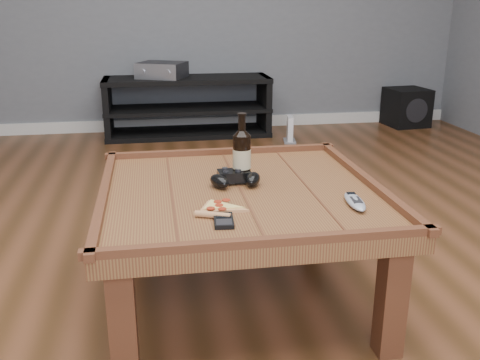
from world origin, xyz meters
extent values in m
plane|color=#422712|center=(0.00, 0.00, 0.00)|extent=(6.00, 6.00, 0.00)
cube|color=silver|center=(0.00, 2.99, 0.05)|extent=(5.00, 0.02, 0.10)
cube|color=#552A18|center=(0.00, 0.00, 0.42)|extent=(1.00, 1.00, 0.06)
cube|color=#442512|center=(-0.42, -0.42, 0.20)|extent=(0.08, 0.08, 0.39)
cube|color=#442512|center=(0.42, -0.42, 0.20)|extent=(0.08, 0.08, 0.39)
cube|color=#442512|center=(-0.42, 0.42, 0.20)|extent=(0.08, 0.08, 0.39)
cube|color=#442512|center=(0.42, 0.42, 0.20)|extent=(0.08, 0.08, 0.39)
cube|color=#442512|center=(0.00, 0.48, 0.46)|extent=(1.03, 0.03, 0.03)
cube|color=#442512|center=(0.00, -0.48, 0.46)|extent=(1.03, 0.03, 0.03)
cube|color=#442512|center=(0.48, 0.00, 0.46)|extent=(0.03, 1.03, 0.03)
cube|color=#442512|center=(-0.48, 0.00, 0.46)|extent=(0.03, 1.03, 0.03)
cube|color=black|center=(0.00, 2.75, 0.48)|extent=(1.40, 0.45, 0.04)
cube|color=black|center=(0.00, 2.75, 0.23)|extent=(1.40, 0.45, 0.03)
cube|color=black|center=(0.00, 2.75, 0.02)|extent=(1.40, 0.45, 0.04)
cube|color=black|center=(-0.67, 2.75, 0.25)|extent=(0.05, 0.44, 0.50)
cube|color=black|center=(0.67, 2.75, 0.25)|extent=(0.05, 0.44, 0.50)
cylinder|color=black|center=(0.02, 0.09, 0.54)|extent=(0.07, 0.07, 0.18)
cone|color=black|center=(0.02, 0.09, 0.65)|extent=(0.07, 0.07, 0.03)
cylinder|color=black|center=(0.02, 0.09, 0.68)|extent=(0.03, 0.03, 0.06)
cylinder|color=black|center=(0.02, 0.09, 0.71)|extent=(0.03, 0.03, 0.01)
cylinder|color=tan|center=(0.02, 0.09, 0.54)|extent=(0.07, 0.07, 0.07)
cube|color=black|center=(-0.01, 0.07, 0.48)|extent=(0.12, 0.08, 0.04)
ellipsoid|color=black|center=(-0.07, 0.03, 0.48)|extent=(0.09, 0.11, 0.05)
ellipsoid|color=black|center=(0.05, 0.03, 0.48)|extent=(0.09, 0.11, 0.05)
cylinder|color=black|center=(-0.04, 0.09, 0.50)|extent=(0.02, 0.02, 0.01)
cylinder|color=black|center=(0.00, 0.06, 0.50)|extent=(0.02, 0.02, 0.01)
cylinder|color=yellow|center=(0.03, 0.10, 0.50)|extent=(0.01, 0.01, 0.01)
cylinder|color=red|center=(0.04, 0.09, 0.50)|extent=(0.01, 0.01, 0.01)
cylinder|color=#0C33CC|center=(0.02, 0.08, 0.50)|extent=(0.01, 0.01, 0.01)
cylinder|color=#0C9919|center=(0.03, 0.07, 0.50)|extent=(0.01, 0.01, 0.01)
cylinder|color=tan|center=(-0.13, -0.26, 0.46)|extent=(0.11, 0.06, 0.02)
cylinder|color=#9E2714|center=(-0.13, -0.21, 0.47)|extent=(0.03, 0.03, 0.00)
cylinder|color=#9E2714|center=(-0.10, -0.22, 0.47)|extent=(0.03, 0.03, 0.00)
cylinder|color=#9E2714|center=(-0.10, -0.19, 0.47)|extent=(0.03, 0.03, 0.00)
cylinder|color=#9E2714|center=(-0.10, -0.16, 0.47)|extent=(0.03, 0.03, 0.00)
cylinder|color=#9E2714|center=(-0.07, -0.14, 0.47)|extent=(0.03, 0.03, 0.00)
cube|color=black|center=(-0.10, -0.30, 0.46)|extent=(0.07, 0.12, 0.01)
cube|color=black|center=(-0.10, -0.27, 0.46)|extent=(0.05, 0.05, 0.00)
cube|color=black|center=(-0.10, -0.33, 0.46)|extent=(0.05, 0.05, 0.00)
ellipsoid|color=#90949C|center=(0.35, -0.22, 0.46)|extent=(0.07, 0.18, 0.03)
cube|color=black|center=(0.36, -0.17, 0.47)|extent=(0.03, 0.02, 0.00)
cube|color=black|center=(0.35, -0.24, 0.47)|extent=(0.04, 0.06, 0.00)
cube|color=black|center=(-0.20, 2.75, 0.56)|extent=(0.46, 0.42, 0.13)
cube|color=#A6A9B0|center=(-0.27, 2.61, 0.56)|extent=(0.34, 0.16, 0.13)
cylinder|color=#A6A9B0|center=(-0.37, 2.65, 0.56)|extent=(0.05, 0.03, 0.05)
cylinder|color=#A6A9B0|center=(-0.17, 2.56, 0.56)|extent=(0.05, 0.03, 0.05)
cube|color=black|center=(2.04, 2.80, 0.17)|extent=(0.38, 0.38, 0.35)
cylinder|color=black|center=(2.05, 2.63, 0.17)|extent=(0.22, 0.03, 0.22)
cube|color=gray|center=(0.81, 2.37, 0.01)|extent=(0.12, 0.18, 0.02)
cube|color=white|center=(0.81, 2.37, 0.11)|extent=(0.07, 0.16, 0.20)
camera|label=1|loc=(-0.30, -1.82, 1.10)|focal=40.00mm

